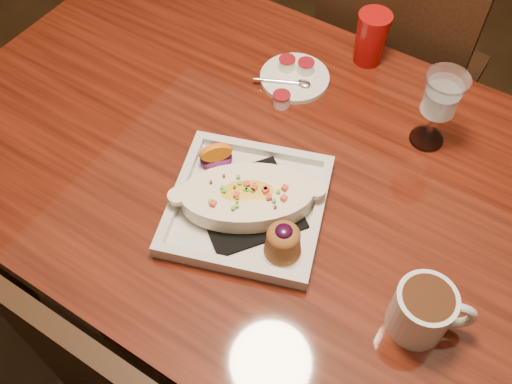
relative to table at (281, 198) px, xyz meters
The scene contains 9 objects.
floor 0.65m from the table, ahead, with size 7.00×7.00×0.00m, color #312010.
table is the anchor object (origin of this frame).
chair_far 0.65m from the table, 90.00° to the left, with size 0.42×0.42×0.93m.
plate 0.17m from the table, 91.06° to the right, with size 0.36×0.36×0.08m.
coffee_mug 0.42m from the table, 23.80° to the right, with size 0.13×0.10×0.10m.
goblet 0.38m from the table, 47.65° to the left, with size 0.08×0.08×0.17m.
saucer 0.28m from the table, 115.56° to the left, with size 0.16×0.16×0.11m.
creamer_loose 0.21m from the table, 122.01° to the left, with size 0.04×0.04×0.03m.
red_tumbler 0.42m from the table, 90.38° to the left, with size 0.08×0.08×0.13m, color #9F0C0B.
Camera 1 is at (0.33, -0.61, 1.65)m, focal length 40.00 mm.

